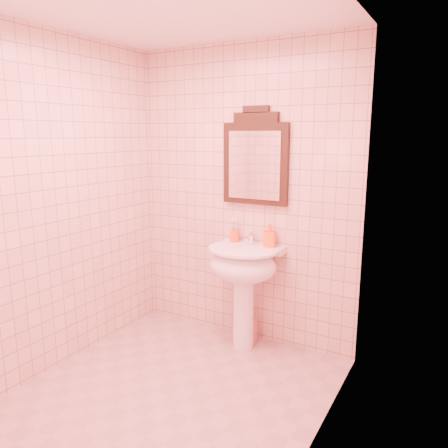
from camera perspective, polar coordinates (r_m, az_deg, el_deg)
The scene contains 8 objects.
floor at distance 3.25m, azimuth -7.05°, elevation -21.35°, with size 2.20×2.20×0.00m, color tan.
back_wall at distance 3.70m, azimuth 2.59°, elevation 3.63°, with size 2.00×0.02×2.50m, color beige.
pedestal_sink at distance 3.58m, azimuth 2.53°, elevation -6.31°, with size 0.58×0.58×0.86m.
faucet at distance 3.63m, azimuth 3.54°, elevation -1.84°, with size 0.04×0.16×0.11m.
mirror at distance 3.60m, azimuth 4.12°, elevation 8.39°, with size 0.57×0.06×0.79m.
toothbrush_cup at distance 3.72m, azimuth 1.39°, elevation -1.57°, with size 0.08×0.08×0.18m.
soap_dispenser at distance 3.57m, azimuth 6.00°, elevation -1.49°, with size 0.09×0.09×0.19m, color #F75C14.
towel at distance 3.85m, azimuth 2.72°, elevation -13.68°, with size 0.19×0.13×0.24m, color tan.
Camera 1 is at (1.65, -2.18, 1.77)m, focal length 35.00 mm.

